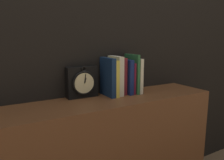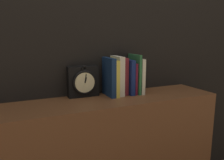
# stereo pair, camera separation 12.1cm
# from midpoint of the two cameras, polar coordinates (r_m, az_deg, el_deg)

# --- Properties ---
(wall_back) EXTENTS (6.00, 0.05, 2.60)m
(wall_back) POSITION_cam_midpoint_polar(r_m,az_deg,el_deg) (1.37, -0.56, 19.98)
(wall_back) COLOR black
(wall_back) RESTS_ON ground_plane
(bookshelf) EXTENTS (1.27, 0.31, 0.74)m
(bookshelf) POSITION_cam_midpoint_polar(r_m,az_deg,el_deg) (1.39, 2.67, -19.95)
(bookshelf) COLOR brown
(bookshelf) RESTS_ON ground_plane
(clock) EXTENTS (0.18, 0.07, 0.19)m
(clock) POSITION_cam_midpoint_polar(r_m,az_deg,el_deg) (1.27, -4.83, -0.43)
(clock) COLOR black
(clock) RESTS_ON bookshelf
(book_slot0_navy) EXTENTS (0.03, 0.15, 0.23)m
(book_slot0_navy) POSITION_cam_midpoint_polar(r_m,az_deg,el_deg) (1.28, 1.90, 0.77)
(book_slot0_navy) COLOR #12284A
(book_slot0_navy) RESTS_ON bookshelf
(book_slot1_yellow) EXTENTS (0.02, 0.15, 0.21)m
(book_slot1_yellow) POSITION_cam_midpoint_polar(r_m,az_deg,el_deg) (1.29, 2.91, 0.58)
(book_slot1_yellow) COLOR #DCCA43
(book_slot1_yellow) RESTS_ON bookshelf
(book_slot2_cream) EXTENTS (0.03, 0.14, 0.23)m
(book_slot2_cream) POSITION_cam_midpoint_polar(r_m,az_deg,el_deg) (1.31, 4.07, 1.13)
(book_slot2_cream) COLOR beige
(book_slot2_cream) RESTS_ON bookshelf
(book_slot3_maroon) EXTENTS (0.03, 0.12, 0.22)m
(book_slot3_maroon) POSITION_cam_midpoint_polar(r_m,az_deg,el_deg) (1.34, 5.23, 1.08)
(book_slot3_maroon) COLOR maroon
(book_slot3_maroon) RESTS_ON bookshelf
(book_slot4_navy) EXTENTS (0.03, 0.14, 0.21)m
(book_slot4_navy) POSITION_cam_midpoint_polar(r_m,az_deg,el_deg) (1.34, 6.75, 0.84)
(book_slot4_navy) COLOR navy
(book_slot4_navy) RESTS_ON bookshelf
(book_slot5_maroon) EXTENTS (0.01, 0.14, 0.19)m
(book_slot5_maroon) POSITION_cam_midpoint_polar(r_m,az_deg,el_deg) (1.36, 7.61, 0.50)
(book_slot5_maroon) COLOR maroon
(book_slot5_maroon) RESTS_ON bookshelf
(book_slot6_green) EXTENTS (0.02, 0.15, 0.24)m
(book_slot6_green) POSITION_cam_midpoint_polar(r_m,az_deg,el_deg) (1.36, 8.43, 1.57)
(book_slot6_green) COLOR #296636
(book_slot6_green) RESTS_ON bookshelf
(book_slot7_cream) EXTENTS (0.02, 0.15, 0.22)m
(book_slot7_cream) POSITION_cam_midpoint_polar(r_m,az_deg,el_deg) (1.38, 9.24, 1.10)
(book_slot7_cream) COLOR beige
(book_slot7_cream) RESTS_ON bookshelf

